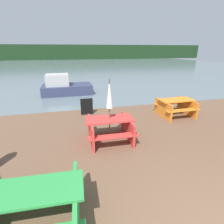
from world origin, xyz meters
TOP-DOWN VIEW (x-y plane):
  - water at (0.00, 32.43)m, footprint 60.00×50.00m
  - far_treeline at (0.00, 52.43)m, footprint 80.00×1.60m
  - picnic_table_green at (-3.00, 1.47)m, footprint 1.80×1.47m
  - picnic_table_red at (-1.07, 4.08)m, footprint 1.54×1.41m
  - picnic_table_orange at (2.33, 5.61)m, footprint 1.53×1.40m
  - umbrella_white at (-1.07, 4.08)m, footprint 0.21×0.21m
  - boat at (-2.54, 10.99)m, footprint 3.26×1.79m
  - signboard at (-1.54, 6.71)m, footprint 0.55×0.08m

SIDE VIEW (x-z plane):
  - water at x=0.00m, z-range 0.00..0.00m
  - signboard at x=-1.54m, z-range 0.00..0.75m
  - picnic_table_orange at x=2.33m, z-range 0.07..0.83m
  - picnic_table_red at x=-1.07m, z-range 0.07..0.84m
  - picnic_table_green at x=-3.00m, z-range 0.08..0.85m
  - boat at x=-2.54m, z-range -0.18..1.14m
  - umbrella_white at x=-1.07m, z-range 0.53..2.57m
  - far_treeline at x=0.00m, z-range 0.00..4.00m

